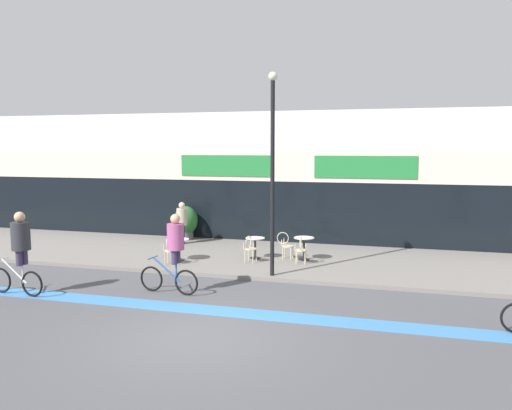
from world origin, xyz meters
name	(u,v)px	position (x,y,z in m)	size (l,w,h in m)	color
ground_plane	(196,337)	(0.00, 0.00, 0.00)	(120.00, 120.00, 0.00)	#4C4C51
sidewalk_slab	(276,259)	(0.00, 7.25, 0.06)	(40.00, 5.50, 0.12)	slate
storefront_facade	(301,176)	(0.00, 11.96, 2.62)	(40.00, 4.06, 5.25)	silver
bike_lane_stripe	(223,311)	(0.00, 1.68, 0.00)	(36.00, 0.70, 0.01)	#3D7AB7
bistro_table_0	(178,245)	(-3.03, 5.87, 0.63)	(0.75, 0.75, 0.71)	black
bistro_table_1	(255,244)	(-0.64, 6.82, 0.62)	(0.64, 0.64, 0.71)	black
bistro_table_2	(304,244)	(0.99, 7.06, 0.66)	(0.68, 0.68, 0.76)	black
cafe_chair_0_near	(170,249)	(-3.03, 5.24, 0.64)	(0.44, 0.59, 0.90)	beige
cafe_chair_1_near	(250,247)	(-0.65, 6.20, 0.64)	(0.45, 0.60, 0.90)	beige
cafe_chair_2_near	(301,248)	(0.99, 6.43, 0.64)	(0.43, 0.59, 0.90)	beige
cafe_chair_2_side	(286,244)	(0.36, 7.06, 0.64)	(0.58, 0.40, 0.90)	beige
planter_pot	(186,222)	(-4.29, 9.48, 0.84)	(0.96, 0.96, 1.36)	#4C4C51
lamp_post	(273,162)	(0.44, 4.79, 3.45)	(0.26, 0.26, 5.83)	black
cyclist_1	(174,248)	(-1.70, 2.69, 1.24)	(1.74, 0.55, 2.13)	black
cyclist_2	(20,246)	(-5.49, 1.51, 1.31)	(1.73, 0.55, 2.21)	black
pedestrian_near_end	(182,219)	(-4.06, 8.58, 1.09)	(0.50, 0.50, 1.63)	black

